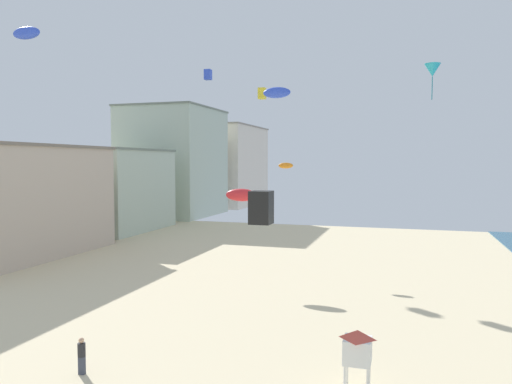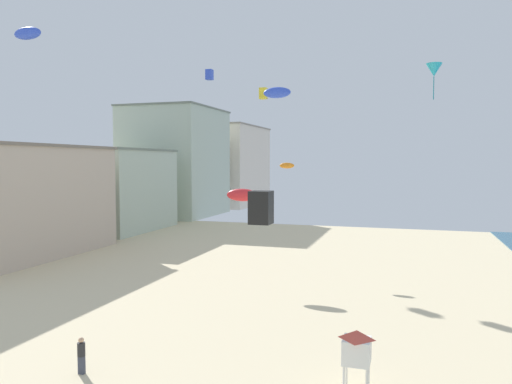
# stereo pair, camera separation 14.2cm
# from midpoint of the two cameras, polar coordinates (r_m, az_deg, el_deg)

# --- Properties ---
(boardwalk_hotel_mid) EXTENTS (13.04, 15.42, 11.16)m
(boardwalk_hotel_mid) POSITION_cam_midpoint_polar(r_m,az_deg,el_deg) (70.17, -16.95, 0.30)
(boardwalk_hotel_mid) COLOR #B7C6B2
(boardwalk_hotel_mid) RESTS_ON ground
(boardwalk_hotel_far) EXTENTS (14.31, 17.27, 18.78)m
(boardwalk_hotel_far) POSITION_cam_midpoint_polar(r_m,az_deg,el_deg) (87.15, -9.66, 3.50)
(boardwalk_hotel_far) COLOR #B7C6B2
(boardwalk_hotel_far) RESTS_ON ground
(boardwalk_hotel_distant) EXTENTS (16.30, 21.66, 17.16)m
(boardwalk_hotel_distant) POSITION_cam_midpoint_polar(r_m,az_deg,el_deg) (107.31, -4.32, 3.09)
(boardwalk_hotel_distant) COLOR silver
(boardwalk_hotel_distant) RESTS_ON ground
(kite_flyer) EXTENTS (0.34, 0.34, 1.64)m
(kite_flyer) POSITION_cam_midpoint_polar(r_m,az_deg,el_deg) (23.77, -19.92, -17.39)
(kite_flyer) COLOR #383D4C
(kite_flyer) RESTS_ON ground
(lifeguard_stand) EXTENTS (1.10, 1.10, 2.55)m
(lifeguard_stand) POSITION_cam_midpoint_polar(r_m,az_deg,el_deg) (21.03, 11.60, -17.39)
(lifeguard_stand) COLOR white
(lifeguard_stand) RESTS_ON ground
(kite_blue_parafoil) EXTENTS (1.63, 0.45, 0.63)m
(kite_blue_parafoil) POSITION_cam_midpoint_polar(r_m,az_deg,el_deg) (28.73, 2.31, 11.55)
(kite_blue_parafoil) COLOR blue
(kite_black_box) EXTENTS (1.07, 1.07, 1.68)m
(kite_black_box) POSITION_cam_midpoint_polar(r_m,az_deg,el_deg) (24.60, 0.44, -1.82)
(kite_black_box) COLOR black
(kite_yellow_box) EXTENTS (0.68, 0.68, 1.06)m
(kite_yellow_box) POSITION_cam_midpoint_polar(r_m,az_deg,el_deg) (47.52, 0.63, 11.47)
(kite_yellow_box) COLOR yellow
(kite_cyan_delta) EXTENTS (1.46, 1.46, 3.33)m
(kite_cyan_delta) POSITION_cam_midpoint_polar(r_m,az_deg,el_deg) (49.40, 19.89, 13.27)
(kite_cyan_delta) COLOR #2DB7CC
(kite_orange_parafoil) EXTENTS (1.38, 0.38, 0.54)m
(kite_orange_parafoil) POSITION_cam_midpoint_polar(r_m,az_deg,el_deg) (44.75, 3.41, 3.11)
(kite_orange_parafoil) COLOR orange
(kite_blue_parafoil_2) EXTENTS (2.13, 0.59, 0.83)m
(kite_blue_parafoil_2) POSITION_cam_midpoint_polar(r_m,az_deg,el_deg) (37.09, -25.41, 16.48)
(kite_blue_parafoil_2) COLOR blue
(kite_blue_box) EXTENTS (0.70, 0.70, 1.10)m
(kite_blue_box) POSITION_cam_midpoint_polar(r_m,az_deg,el_deg) (54.41, -5.72, 13.52)
(kite_blue_box) COLOR blue
(kite_red_parafoil) EXTENTS (2.60, 0.72, 1.01)m
(kite_red_parafoil) POSITION_cam_midpoint_polar(r_m,az_deg,el_deg) (38.99, -1.85, -0.35)
(kite_red_parafoil) COLOR red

